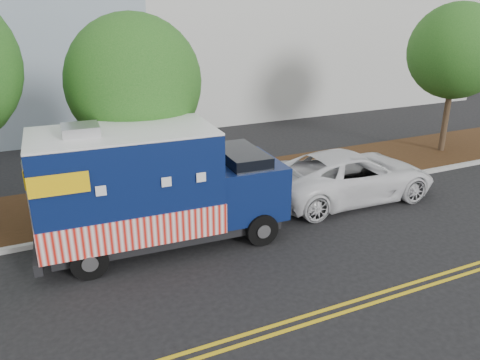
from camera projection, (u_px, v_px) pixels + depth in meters
name	position (u px, v px, depth m)	size (l,w,h in m)	color
ground	(195.00, 239.00, 13.66)	(120.00, 120.00, 0.00)	black
curb	(180.00, 218.00, 14.82)	(120.00, 0.18, 0.15)	#9E9E99
mulch_strip	(162.00, 195.00, 16.60)	(120.00, 4.00, 0.15)	black
centerline_near	(267.00, 328.00, 9.87)	(120.00, 0.10, 0.01)	gold
centerline_far	(272.00, 335.00, 9.66)	(120.00, 0.10, 0.01)	gold
tree_b	(134.00, 82.00, 14.32)	(4.15, 4.15, 6.26)	#38281C
tree_d	(456.00, 51.00, 19.97)	(4.05, 4.05, 6.58)	#38281C
sign_post	(69.00, 200.00, 13.29)	(0.06, 0.06, 2.40)	#473828
food_truck	(150.00, 191.00, 12.78)	(7.01, 2.93, 3.63)	black
white_car	(350.00, 175.00, 16.27)	(2.80, 6.08, 1.69)	white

